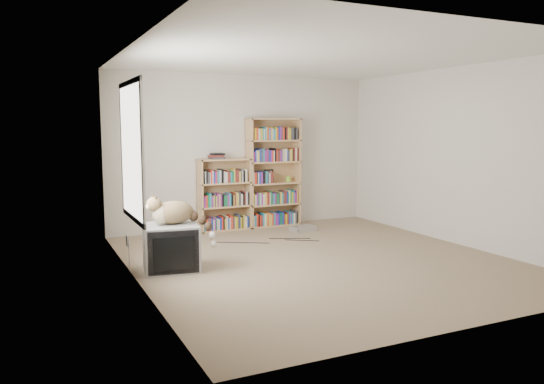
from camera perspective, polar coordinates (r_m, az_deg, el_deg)
name	(u,v)px	position (r m, az deg, el deg)	size (l,w,h in m)	color
floor	(319,260)	(6.74, 5.08, -7.29)	(4.50, 5.00, 0.01)	gray
wall_back	(244,152)	(8.79, -3.07, 4.34)	(4.50, 0.02, 2.50)	beige
wall_front	(477,179)	(4.57, 21.22, 1.32)	(4.50, 0.02, 2.50)	beige
wall_left	(134,167)	(5.75, -14.58, 2.67)	(0.02, 5.00, 2.50)	beige
wall_right	(459,156)	(7.92, 19.44, 3.65)	(0.02, 5.00, 2.50)	beige
ceiling	(321,57)	(6.58, 5.33, 14.31)	(4.50, 5.00, 0.02)	white
window	(132,151)	(5.94, -14.87, 4.24)	(0.02, 1.22, 1.52)	white
crt_tv	(171,247)	(6.31, -10.82, -5.88)	(0.69, 0.64, 0.54)	gray
cat	(179,215)	(6.28, -9.96, -2.49)	(0.77, 0.53, 0.59)	#372916
bookcase_tall	(273,175)	(8.87, 0.11, 1.83)	(0.90, 0.30, 1.80)	tan
bookcase_short	(224,197)	(8.58, -5.19, -0.59)	(0.84, 0.30, 1.15)	tan
book_stack	(217,156)	(8.47, -5.95, 3.87)	(0.22, 0.29, 0.09)	red
green_mug	(288,179)	(8.98, 1.72, 1.42)	(0.09, 0.09, 0.10)	#8BC337
framed_print	(269,176)	(8.93, -0.34, 1.77)	(0.16, 0.01, 0.21)	black
dvd_player	(303,229)	(8.51, 3.35, -3.95)	(0.37, 0.26, 0.08)	#B7B6BB
wall_outlet	(127,241)	(6.54, -15.32, -5.08)	(0.01, 0.08, 0.13)	silver
floor_cables	(262,240)	(7.82, -1.09, -5.20)	(1.20, 0.70, 0.01)	black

